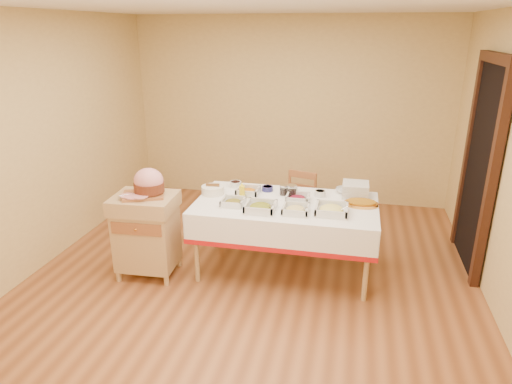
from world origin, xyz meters
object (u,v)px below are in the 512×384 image
ham_on_board (148,184)px  mustard_bottle (242,192)px  dining_chair (298,207)px  preserve_jar_right (292,192)px  dining_table (286,217)px  brass_platter (361,203)px  bread_basket (213,190)px  preserve_jar_left (284,190)px  butcher_cart (147,230)px  plate_stack (355,190)px

ham_on_board → mustard_bottle: size_ratio=2.32×
dining_chair → preserve_jar_right: 0.68m
dining_table → brass_platter: 0.77m
preserve_jar_right → bread_basket: size_ratio=0.56×
dining_chair → preserve_jar_left: preserve_jar_left is taller
brass_platter → ham_on_board: bearing=-168.1°
ham_on_board → butcher_cart: bearing=-141.9°
brass_platter → dining_chair: bearing=138.2°
dining_table → mustard_bottle: 0.52m
preserve_jar_left → plate_stack: (0.74, 0.12, 0.02)m
dining_table → butcher_cart: butcher_cart is taller
preserve_jar_left → brass_platter: size_ratio=0.33×
ham_on_board → bread_basket: (0.52, 0.43, -0.17)m
preserve_jar_left → bread_basket: (-0.74, -0.13, -0.00)m
dining_table → plate_stack: (0.68, 0.33, 0.23)m
bread_basket → plate_stack: bearing=9.6°
dining_table → bread_basket: bearing=173.9°
plate_stack → ham_on_board: bearing=-161.1°
preserve_jar_right → plate_stack: 0.66m
butcher_cart → plate_stack: size_ratio=3.24×
dining_chair → dining_table: bearing=-92.7°
butcher_cart → preserve_jar_left: (1.30, 0.60, 0.32)m
bread_basket → brass_platter: bread_basket is taller
butcher_cart → bread_basket: bearing=39.5°
butcher_cart → bread_basket: (0.56, 0.47, 0.32)m
dining_table → butcher_cart: 1.42m
ham_on_board → dining_chair: bearing=38.2°
butcher_cart → dining_chair: bearing=38.2°
dining_chair → preserve_jar_left: bearing=-100.7°
mustard_bottle → plate_stack: bearing=16.5°
plate_stack → brass_platter: 0.26m
butcher_cart → ham_on_board: (0.04, 0.03, 0.49)m
dining_table → plate_stack: plate_stack is taller
mustard_bottle → butcher_cart: bearing=-157.2°
brass_platter → plate_stack: bearing=104.4°
preserve_jar_left → brass_platter: (0.80, -0.13, -0.03)m
butcher_cart → dining_chair: size_ratio=1.02×
butcher_cart → brass_platter: bearing=12.6°
preserve_jar_left → mustard_bottle: size_ratio=0.61×
butcher_cart → dining_table: bearing=15.6°
ham_on_board → preserve_jar_left: (1.26, 0.56, -0.17)m
dining_table → ham_on_board: (-1.32, -0.35, 0.38)m
ham_on_board → preserve_jar_left: size_ratio=3.82×
brass_platter → mustard_bottle: bearing=-175.8°
dining_chair → mustard_bottle: bearing=-124.3°
butcher_cart → brass_platter: butcher_cart is taller
butcher_cart → preserve_jar_right: size_ratio=6.39×
preserve_jar_left → plate_stack: bearing=9.0°
preserve_jar_right → bread_basket: 0.83m
preserve_jar_left → ham_on_board: bearing=-155.8°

